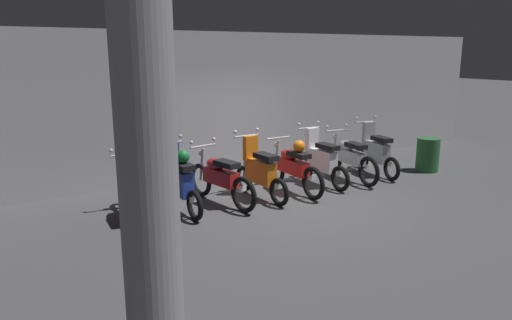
{
  "coord_description": "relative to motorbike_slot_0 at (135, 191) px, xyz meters",
  "views": [
    {
      "loc": [
        -4.94,
        -6.94,
        2.76
      ],
      "look_at": [
        -0.46,
        0.53,
        0.75
      ],
      "focal_mm": 32.98,
      "sensor_mm": 36.0,
      "label": 1
    }
  ],
  "objects": [
    {
      "name": "ground_plane",
      "position": [
        2.81,
        -0.53,
        -0.49
      ],
      "size": [
        80.0,
        80.0,
        0.0
      ],
      "primitive_type": "plane",
      "color": "#424244"
    },
    {
      "name": "motorbike_slot_3",
      "position": [
        2.4,
        -0.03,
        0.04
      ],
      "size": [
        0.59,
        1.68,
        1.29
      ],
      "color": "black",
      "rests_on": "ground"
    },
    {
      "name": "motorbike_slot_6",
      "position": [
        4.82,
        0.13,
        0.0
      ],
      "size": [
        0.59,
        1.95,
        1.15
      ],
      "color": "black",
      "rests_on": "ground"
    },
    {
      "name": "back_wall",
      "position": [
        2.81,
        2.06,
        1.1
      ],
      "size": [
        16.0,
        0.3,
        3.19
      ],
      "primitive_type": "cube",
      "color": "#ADADB2",
      "rests_on": "ground"
    },
    {
      "name": "trash_bin",
      "position": [
        6.9,
        -0.27,
        -0.1
      ],
      "size": [
        0.52,
        0.52,
        0.79
      ],
      "primitive_type": "cylinder",
      "color": "#26592D",
      "rests_on": "ground"
    },
    {
      "name": "motorbike_slot_5",
      "position": [
        4.01,
        0.12,
        0.04
      ],
      "size": [
        0.59,
        1.68,
        1.29
      ],
      "color": "black",
      "rests_on": "ground"
    },
    {
      "name": "motorbike_slot_7",
      "position": [
        5.63,
        0.15,
        0.04
      ],
      "size": [
        0.58,
        1.67,
        1.29
      ],
      "color": "black",
      "rests_on": "ground"
    },
    {
      "name": "motorbike_slot_0",
      "position": [
        0.0,
        0.0,
        0.0
      ],
      "size": [
        0.59,
        1.95,
        1.15
      ],
      "color": "black",
      "rests_on": "ground"
    },
    {
      "name": "motorbike_slot_2",
      "position": [
        1.6,
        0.05,
        0.0
      ],
      "size": [
        0.62,
        1.93,
        1.15
      ],
      "color": "black",
      "rests_on": "ground"
    },
    {
      "name": "support_pillar",
      "position": [
        -0.93,
        -3.67,
        1.1
      ],
      "size": [
        0.52,
        0.52,
        3.19
      ],
      "primitive_type": "cylinder",
      "color": "gray",
      "rests_on": "ground"
    },
    {
      "name": "motorbike_slot_1",
      "position": [
        0.8,
        0.05,
        0.08
      ],
      "size": [
        0.59,
        1.68,
        1.29
      ],
      "color": "black",
      "rests_on": "ground"
    },
    {
      "name": "motorbike_slot_4",
      "position": [
        3.21,
        0.0,
        0.03
      ],
      "size": [
        0.56,
        1.95,
        1.08
      ],
      "color": "black",
      "rests_on": "ground"
    }
  ]
}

